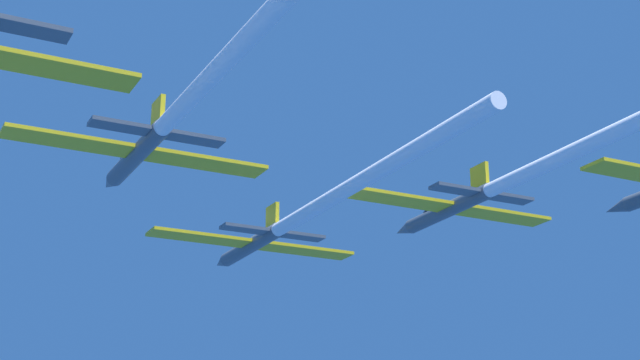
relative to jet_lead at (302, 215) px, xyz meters
The scene contains 3 objects.
jet_lead is the anchor object (origin of this frame).
jet_left_wing 20.40m from the jet_lead, 141.71° to the right, with size 20.70×43.65×3.43m.
jet_right_wing 19.45m from the jet_lead, 44.40° to the right, with size 20.70×48.64×3.43m.
Camera 1 is at (-34.35, -85.86, -25.29)m, focal length 54.80 mm.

